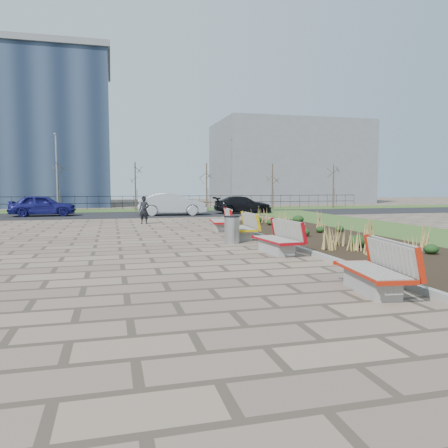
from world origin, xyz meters
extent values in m
plane|color=#7C6855|center=(0.00, 0.00, 0.00)|extent=(120.00, 120.00, 0.00)
cube|color=black|center=(6.25, 5.00, 0.05)|extent=(4.50, 18.00, 0.10)
cube|color=gray|center=(3.92, 5.00, 0.07)|extent=(0.16, 18.00, 0.15)
cube|color=#33511E|center=(11.00, 5.00, 0.02)|extent=(5.00, 38.00, 0.04)
cube|color=#33511E|center=(0.00, 28.00, 0.02)|extent=(80.00, 5.00, 0.04)
cube|color=black|center=(0.00, 22.00, 0.01)|extent=(80.00, 7.00, 0.02)
cylinder|color=#B2B2B7|center=(2.33, 5.07, 0.49)|extent=(0.55, 0.55, 0.98)
imported|color=black|center=(-0.19, 14.13, 0.77)|extent=(0.66, 0.56, 1.54)
imported|color=navy|center=(-6.52, 21.97, 0.76)|extent=(4.36, 1.80, 1.48)
imported|color=#A0A1A7|center=(2.23, 20.69, 0.81)|extent=(4.87, 1.88, 1.58)
imported|color=black|center=(7.77, 21.62, 0.66)|extent=(4.51, 1.99, 1.29)
cube|color=slate|center=(20.00, 42.00, 5.00)|extent=(18.00, 12.00, 10.00)
camera|label=1|loc=(-1.90, -10.22, 2.09)|focal=35.00mm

